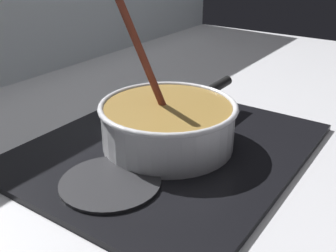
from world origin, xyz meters
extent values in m
cube|color=#B7B7BC|center=(0.00, 0.00, -0.02)|extent=(2.40, 1.60, 0.04)
cube|color=black|center=(0.04, 0.18, 0.01)|extent=(0.56, 0.48, 0.01)
torus|color=#592D0C|center=(0.04, 0.18, 0.02)|extent=(0.18, 0.18, 0.01)
cylinder|color=#262628|center=(-0.13, 0.18, 0.01)|extent=(0.17, 0.17, 0.01)
cylinder|color=silver|center=(0.04, 0.18, 0.05)|extent=(0.25, 0.25, 0.08)
cylinder|color=olive|center=(0.04, 0.18, 0.06)|extent=(0.24, 0.24, 0.08)
torus|color=silver|center=(0.04, 0.18, 0.10)|extent=(0.26, 0.26, 0.01)
cylinder|color=black|center=(0.22, 0.18, 0.08)|extent=(0.12, 0.02, 0.02)
cylinder|color=#EDD88C|center=(0.06, 0.15, 0.09)|extent=(0.04, 0.04, 0.01)
cylinder|color=beige|center=(-0.01, 0.15, 0.09)|extent=(0.03, 0.03, 0.01)
cylinder|color=#EDD88C|center=(-0.04, 0.11, 0.09)|extent=(0.03, 0.03, 0.01)
cylinder|color=beige|center=(0.01, 0.20, 0.09)|extent=(0.03, 0.03, 0.01)
cylinder|color=beige|center=(0.13, 0.17, 0.09)|extent=(0.03, 0.03, 0.01)
cylinder|color=beige|center=(0.03, 0.24, 0.09)|extent=(0.03, 0.03, 0.01)
cylinder|color=maroon|center=(0.02, 0.23, 0.18)|extent=(0.05, 0.09, 0.21)
cube|color=brown|center=(0.04, 0.19, 0.08)|extent=(0.04, 0.05, 0.01)
camera|label=1|loc=(-0.54, -0.22, 0.38)|focal=43.09mm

